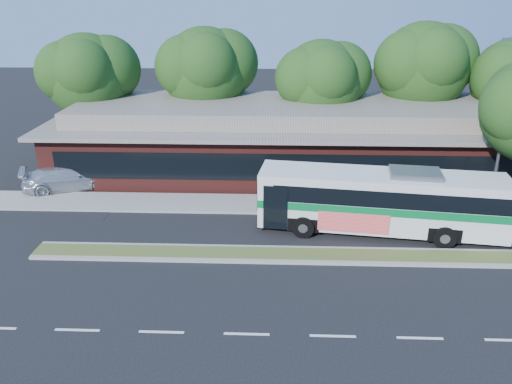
% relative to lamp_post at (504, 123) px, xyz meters
% --- Properties ---
extents(ground, '(120.00, 120.00, 0.00)m').
position_rel_lamp_post_xyz_m(ground, '(-9.56, -6.00, -4.90)').
color(ground, black).
rests_on(ground, ground).
extents(median_strip, '(26.00, 1.10, 0.15)m').
position_rel_lamp_post_xyz_m(median_strip, '(-9.56, -5.40, -4.83)').
color(median_strip, '#464F21').
rests_on(median_strip, ground).
extents(sidewalk, '(44.00, 2.60, 0.12)m').
position_rel_lamp_post_xyz_m(sidewalk, '(-9.56, 0.40, -4.84)').
color(sidewalk, gray).
rests_on(sidewalk, ground).
extents(parking_lot, '(14.00, 12.00, 0.01)m').
position_rel_lamp_post_xyz_m(parking_lot, '(-27.56, 4.00, -4.90)').
color(parking_lot, black).
rests_on(parking_lot, ground).
extents(plaza_building, '(33.20, 11.20, 4.45)m').
position_rel_lamp_post_xyz_m(plaza_building, '(-9.56, 6.99, -2.77)').
color(plaza_building, '#58201B').
rests_on(plaza_building, ground).
extents(lamp_post, '(0.93, 0.18, 9.07)m').
position_rel_lamp_post_xyz_m(lamp_post, '(0.00, 0.00, 0.00)').
color(lamp_post, slate).
rests_on(lamp_post, ground).
extents(tree_bg_a, '(6.47, 5.80, 8.63)m').
position_rel_lamp_post_xyz_m(tree_bg_a, '(-24.15, 9.14, 0.97)').
color(tree_bg_a, black).
rests_on(tree_bg_a, ground).
extents(tree_bg_b, '(6.69, 6.00, 9.00)m').
position_rel_lamp_post_xyz_m(tree_bg_b, '(-16.13, 10.14, 1.24)').
color(tree_bg_b, black).
rests_on(tree_bg_b, ground).
extents(tree_bg_c, '(6.24, 5.60, 8.26)m').
position_rel_lamp_post_xyz_m(tree_bg_c, '(-8.16, 9.13, 0.69)').
color(tree_bg_c, black).
rests_on(tree_bg_c, ground).
extents(tree_bg_d, '(6.91, 6.20, 9.37)m').
position_rel_lamp_post_xyz_m(tree_bg_d, '(-1.12, 10.15, 1.52)').
color(tree_bg_d, black).
rests_on(tree_bg_d, ground).
extents(transit_bus, '(12.02, 4.08, 3.31)m').
position_rel_lamp_post_xyz_m(transit_bus, '(-6.42, -2.73, -3.06)').
color(transit_bus, silver).
rests_on(transit_bus, ground).
extents(sedan, '(5.72, 3.99, 1.54)m').
position_rel_lamp_post_xyz_m(sedan, '(-24.01, 2.43, -4.13)').
color(sedan, silver).
rests_on(sedan, ground).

